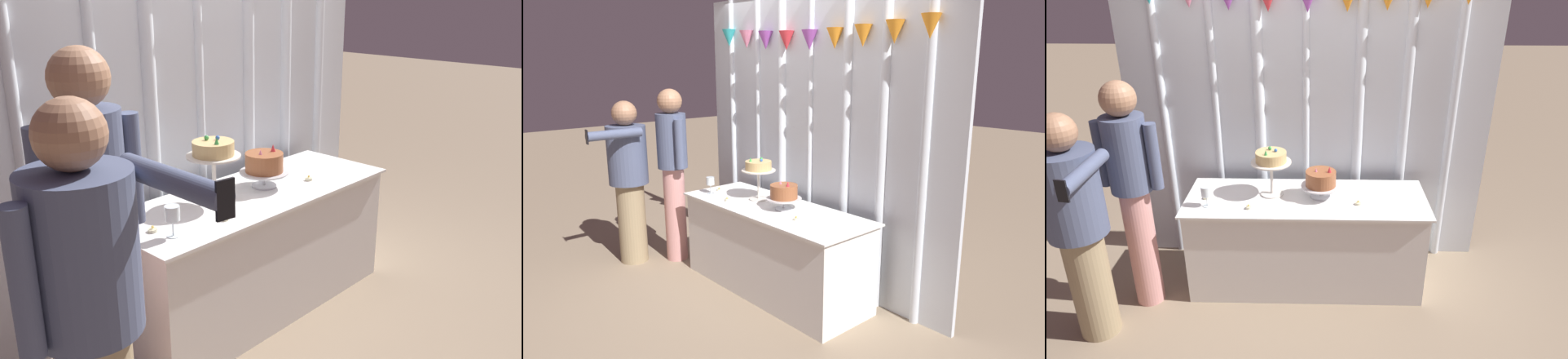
{
  "view_description": "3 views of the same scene",
  "coord_description": "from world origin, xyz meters",
  "views": [
    {
      "loc": [
        -2.27,
        -2.1,
        1.91
      ],
      "look_at": [
        -0.04,
        0.01,
        0.86
      ],
      "focal_mm": 39.62,
      "sensor_mm": 36.0,
      "label": 1
    },
    {
      "loc": [
        3.03,
        -2.49,
        1.95
      ],
      "look_at": [
        0.12,
        0.11,
        1.01
      ],
      "focal_mm": 34.0,
      "sensor_mm": 36.0,
      "label": 2
    },
    {
      "loc": [
        0.09,
        -3.08,
        2.38
      ],
      "look_at": [
        0.0,
        0.24,
        0.84
      ],
      "focal_mm": 32.63,
      "sensor_mm": 36.0,
      "label": 3
    }
  ],
  "objects": [
    {
      "name": "draped_curtain",
      "position": [
        0.02,
        0.55,
        1.32
      ],
      "size": [
        2.9,
        0.15,
        2.53
      ],
      "color": "silver",
      "rests_on": "ground_plane"
    },
    {
      "name": "guest_man_pink_jacket",
      "position": [
        -1.19,
        -0.17,
        0.96
      ],
      "size": [
        0.45,
        0.32,
        1.7
      ],
      "color": "#D6938E",
      "rests_on": "ground_plane"
    },
    {
      "name": "tealight_near_left",
      "position": [
        -0.41,
        -0.09,
        0.76
      ],
      "size": [
        0.04,
        0.04,
        0.04
      ],
      "color": "beige",
      "rests_on": "cake_table"
    },
    {
      "name": "wine_glass",
      "position": [
        -0.72,
        -0.05,
        0.87
      ],
      "size": [
        0.07,
        0.07,
        0.16
      ],
      "color": "silver",
      "rests_on": "cake_table"
    },
    {
      "name": "guest_girl_blue_dress",
      "position": [
        -1.44,
        -0.52,
        0.86
      ],
      "size": [
        0.53,
        0.68,
        1.59
      ],
      "color": "#9E8966",
      "rests_on": "ground_plane"
    },
    {
      "name": "tealight_far_left",
      "position": [
        -0.75,
        0.07,
        0.76
      ],
      "size": [
        0.05,
        0.05,
        0.03
      ],
      "color": "beige",
      "rests_on": "cake_table"
    },
    {
      "name": "tealight_near_right",
      "position": [
        0.38,
        0.0,
        0.76
      ],
      "size": [
        0.05,
        0.05,
        0.03
      ],
      "color": "beige",
      "rests_on": "cake_table"
    },
    {
      "name": "cake_table",
      "position": [
        0.0,
        0.1,
        0.38
      ],
      "size": [
        1.81,
        0.66,
        0.75
      ],
      "color": "white",
      "rests_on": "ground_plane"
    },
    {
      "name": "cake_display_nearright",
      "position": [
        0.11,
        0.12,
        0.89
      ],
      "size": [
        0.3,
        0.3,
        0.25
      ],
      "color": "silver",
      "rests_on": "cake_table"
    },
    {
      "name": "cake_display_nearleft",
      "position": [
        -0.26,
        0.15,
        1.03
      ],
      "size": [
        0.3,
        0.3,
        0.39
      ],
      "color": "silver",
      "rests_on": "cake_table"
    },
    {
      "name": "ground_plane",
      "position": [
        0.0,
        0.0,
        0.0
      ],
      "size": [
        24.0,
        24.0,
        0.0
      ],
      "primitive_type": "plane",
      "color": "gray"
    }
  ]
}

